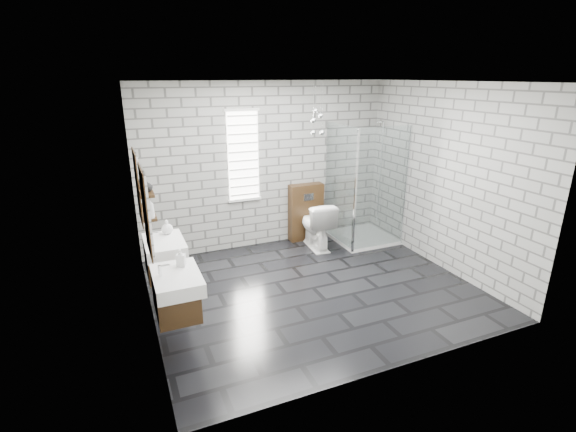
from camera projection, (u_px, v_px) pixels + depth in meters
floor at (313, 289)px, 5.73m from camera, size 4.20×3.60×0.02m
ceiling at (318, 81)px, 4.86m from camera, size 4.20×3.60×0.02m
wall_back at (266, 166)px, 6.87m from camera, size 4.20×0.02×2.70m
wall_front at (406, 244)px, 3.71m from camera, size 4.20×0.02×2.70m
wall_left at (141, 214)px, 4.51m from camera, size 0.02×3.60×2.70m
wall_right at (445, 178)px, 6.07m from camera, size 0.02×3.60×2.70m
vanity_left at (173, 283)px, 4.27m from camera, size 0.47×0.70×1.57m
vanity_right at (161, 248)px, 5.13m from camera, size 0.47×0.70×1.57m
shelf_lower at (149, 217)px, 4.51m from camera, size 0.14×0.30×0.03m
shelf_upper at (147, 194)px, 4.43m from camera, size 0.14×0.30×0.03m
window at (243, 156)px, 6.64m from camera, size 0.56×0.05×1.48m
cistern_panel at (306, 212)px, 7.30m from camera, size 0.60×0.20×1.00m
flush_plate at (309, 197)px, 7.11m from camera, size 0.18×0.01×0.12m
shower_enclosure at (362, 215)px, 7.15m from camera, size 1.00×1.00×2.03m
pendant_cluster at (317, 122)px, 6.50m from camera, size 0.27×0.24×0.83m
toilet at (316, 225)px, 6.97m from camera, size 0.51×0.82×0.81m
soap_bottle_a at (181, 257)px, 4.40m from camera, size 0.12×0.12×0.20m
soap_bottle_b at (167, 227)px, 5.30m from camera, size 0.17×0.17×0.18m
soap_bottle_c at (150, 208)px, 4.38m from camera, size 0.10×0.10×0.23m
vase at (147, 186)px, 4.43m from camera, size 0.16×0.16×0.13m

